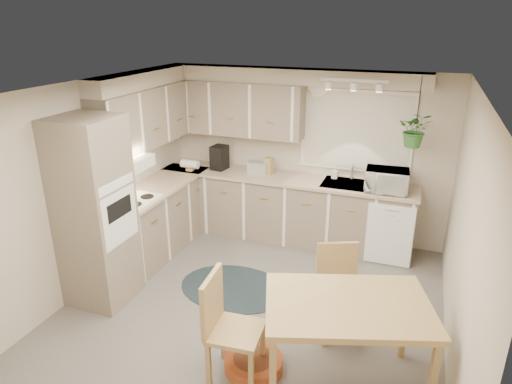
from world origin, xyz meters
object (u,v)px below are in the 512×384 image
braided_rug (234,288)px  pet_bed (254,363)px  dining_table (345,345)px  chair_left (236,329)px  chair_back (340,294)px  microwave (387,178)px

braided_rug → pet_bed: bearing=-59.4°
dining_table → braided_rug: size_ratio=1.01×
braided_rug → pet_bed: 1.36m
chair_left → chair_back: 1.17m
pet_bed → microwave: microwave is taller
chair_back → pet_bed: size_ratio=1.74×
microwave → chair_back: bearing=-100.5°
chair_left → pet_bed: 0.47m
microwave → dining_table: bearing=-94.7°
dining_table → microwave: 2.58m
chair_back → pet_bed: 1.08m
braided_rug → microwave: 2.36m
chair_back → braided_rug: bearing=-40.5°
braided_rug → pet_bed: size_ratio=2.48×
chair_back → pet_bed: chair_back is taller
pet_bed → microwave: bearing=72.0°
dining_table → braided_rug: 1.88m
chair_back → microwave: microwave is taller
pet_bed → braided_rug: bearing=120.6°
chair_left → dining_table: bearing=98.5°
braided_rug → microwave: (1.53, 1.41, 1.11)m
chair_left → chair_back: (0.74, 0.90, -0.03)m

